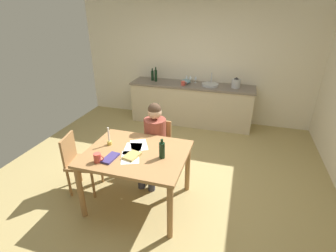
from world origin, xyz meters
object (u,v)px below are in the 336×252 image
(person_seated, at_px, (154,138))
(wine_bottle_on_table, at_px, (162,150))
(chair_at_table, at_px, (157,146))
(coffee_mug, at_px, (98,158))
(wine_glass_back_left, at_px, (187,77))
(bottle_vinegar, at_px, (156,75))
(wine_glass_near_sink, at_px, (196,78))
(candlestick, at_px, (109,140))
(teacup_on_counter, at_px, (183,83))
(bottle_oil, at_px, (152,75))
(dining_table, at_px, (137,160))
(stovetop_kettle, at_px, (236,83))
(wine_glass_by_kettle, at_px, (190,77))
(book_cookery, at_px, (110,158))
(sink_unit, at_px, (210,85))
(mixing_bowl, at_px, (186,81))
(book_magazine, at_px, (132,156))
(chair_side_empty, at_px, (79,161))

(person_seated, xyz_separation_m, wine_bottle_on_table, (0.33, -0.61, 0.21))
(chair_at_table, distance_m, coffee_mug, 1.18)
(wine_glass_back_left, bearing_deg, bottle_vinegar, -167.65)
(bottle_vinegar, bearing_deg, wine_glass_near_sink, 9.56)
(candlestick, height_order, teacup_on_counter, candlestick)
(chair_at_table, height_order, bottle_oil, bottle_oil)
(dining_table, bearing_deg, wine_bottle_on_table, -3.70)
(stovetop_kettle, bearing_deg, chair_at_table, -116.47)
(wine_bottle_on_table, xyz_separation_m, wine_glass_by_kettle, (-0.30, 2.95, 0.12))
(bottle_vinegar, relative_size, stovetop_kettle, 1.43)
(coffee_mug, relative_size, wine_glass_by_kettle, 0.82)
(book_cookery, height_order, stovetop_kettle, stovetop_kettle)
(candlestick, height_order, bottle_oil, bottle_oil)
(sink_unit, relative_size, mixing_bowl, 1.72)
(book_magazine, relative_size, book_cookery, 0.86)
(bottle_vinegar, distance_m, wine_glass_near_sink, 0.89)
(person_seated, relative_size, sink_unit, 3.32)
(person_seated, distance_m, teacup_on_counter, 2.05)
(person_seated, relative_size, coffee_mug, 9.46)
(mixing_bowl, xyz_separation_m, wine_glass_near_sink, (0.18, 0.14, 0.06))
(chair_side_empty, xyz_separation_m, wine_glass_near_sink, (1.05, 2.91, 0.53))
(person_seated, bearing_deg, book_magazine, -91.53)
(teacup_on_counter, bearing_deg, mixing_bowl, 81.15)
(book_magazine, bearing_deg, wine_glass_near_sink, 99.01)
(book_magazine, height_order, stovetop_kettle, stovetop_kettle)
(coffee_mug, xyz_separation_m, teacup_on_counter, (0.29, 2.95, 0.11))
(book_cookery, height_order, wine_glass_back_left, wine_glass_back_left)
(bottle_vinegar, relative_size, wine_glass_by_kettle, 2.04)
(mixing_bowl, xyz_separation_m, stovetop_kettle, (1.05, -0.01, 0.05))
(wine_bottle_on_table, relative_size, stovetop_kettle, 1.12)
(wine_glass_near_sink, bearing_deg, sink_unit, -23.12)
(book_magazine, height_order, sink_unit, sink_unit)
(wine_bottle_on_table, distance_m, stovetop_kettle, 2.88)
(mixing_bowl, bearing_deg, wine_glass_by_kettle, 64.49)
(chair_side_empty, relative_size, wine_glass_by_kettle, 5.54)
(coffee_mug, height_order, sink_unit, sink_unit)
(book_magazine, bearing_deg, chair_side_empty, -176.29)
(chair_side_empty, distance_m, teacup_on_counter, 2.78)
(dining_table, height_order, mixing_bowl, mixing_bowl)
(mixing_bowl, xyz_separation_m, teacup_on_counter, (-0.03, -0.16, -0.00))
(wine_glass_back_left, relative_size, teacup_on_counter, 1.33)
(wine_glass_back_left, bearing_deg, book_cookery, -93.53)
(wine_bottle_on_table, xyz_separation_m, stovetop_kettle, (0.69, 2.80, 0.11))
(wine_glass_by_kettle, relative_size, wine_glass_back_left, 1.00)
(chair_side_empty, bearing_deg, person_seated, 32.39)
(dining_table, xyz_separation_m, wine_bottle_on_table, (0.34, -0.02, 0.21))
(sink_unit, height_order, bottle_vinegar, bottle_vinegar)
(bottle_oil, bearing_deg, book_magazine, -74.72)
(person_seated, xyz_separation_m, mixing_bowl, (-0.03, 2.20, 0.27))
(bottle_vinegar, bearing_deg, person_seated, -71.74)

